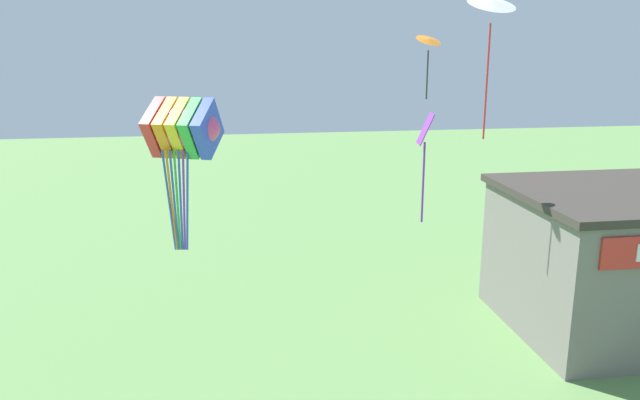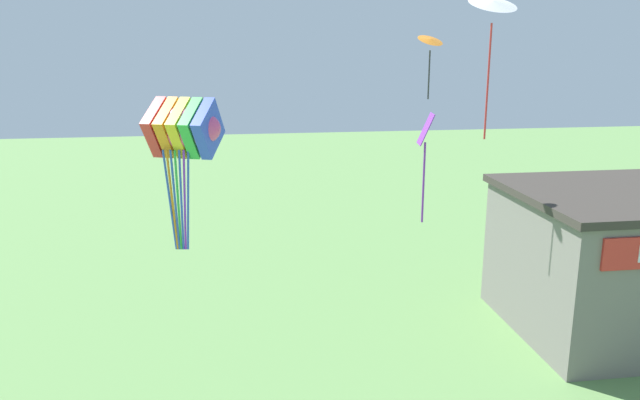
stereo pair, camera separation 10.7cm
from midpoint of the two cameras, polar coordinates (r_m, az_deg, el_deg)
The scene contains 4 objects.
kite_rainbow_parafoil at distance 15.64m, azimuth -12.17°, elevation 6.37°, with size 2.31×2.06×3.85m.
kite_purple_streamer at distance 14.48m, azimuth 9.78°, elevation 4.65°, with size 0.39×0.59×2.55m.
kite_orange_delta at distance 19.67m, azimuth 10.21°, elevation 13.96°, with size 1.00×0.98×1.97m.
kite_white_delta at distance 16.43m, azimuth 15.70°, elevation 16.65°, with size 1.31×1.26×3.61m.
Camera 2 is at (-1.97, -5.38, 9.11)m, focal length 35.00 mm.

